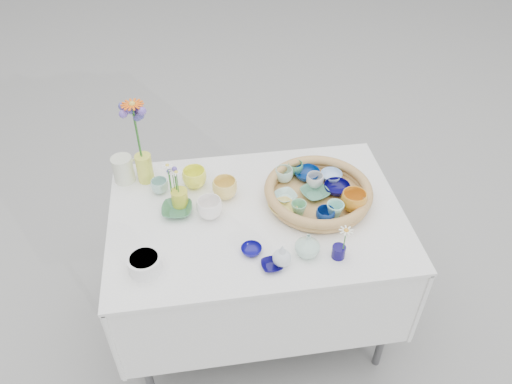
{
  "coord_description": "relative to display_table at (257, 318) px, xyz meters",
  "views": [
    {
      "loc": [
        -0.23,
        -1.54,
        2.24
      ],
      "look_at": [
        0.0,
        0.02,
        0.87
      ],
      "focal_mm": 35.0,
      "sensor_mm": 36.0,
      "label": 1
    }
  ],
  "objects": [
    {
      "name": "tray_ceramic_1",
      "position": [
        0.37,
        0.07,
        0.8
      ],
      "size": [
        0.15,
        0.15,
        0.04
      ],
      "primitive_type": "imported",
      "rotation": [
        0.0,
        0.0,
        0.37
      ],
      "color": "#060340",
      "rests_on": "wicker_tray"
    },
    {
      "name": "tray_ceramic_2",
      "position": [
        0.41,
        -0.05,
        0.83
      ],
      "size": [
        0.12,
        0.12,
        0.09
      ],
      "primitive_type": "imported",
      "rotation": [
        0.0,
        0.0,
        -0.08
      ],
      "color": "orange",
      "rests_on": "wicker_tray"
    },
    {
      "name": "tray_ceramic_7",
      "position": [
        0.28,
        0.12,
        0.81
      ],
      "size": [
        0.1,
        0.1,
        0.06
      ],
      "primitive_type": "imported",
      "rotation": [
        0.0,
        0.0,
        -0.41
      ],
      "color": "silver",
      "rests_on": "wicker_tray"
    },
    {
      "name": "hydrangea",
      "position": [
        -0.48,
        0.3,
        1.01
      ],
      "size": [
        0.11,
        0.11,
        0.31
      ],
      "primitive_type": null,
      "rotation": [
        0.0,
        0.0,
        -0.3
      ],
      "color": "#46439A",
      "rests_on": "tall_vase_yellow"
    },
    {
      "name": "tray_ceramic_8",
      "position": [
        0.37,
        0.16,
        0.8
      ],
      "size": [
        0.13,
        0.13,
        0.03
      ],
      "primitive_type": "imported",
      "rotation": [
        0.0,
        0.0,
        0.41
      ],
      "color": "#9ABEE9",
      "rests_on": "wicker_tray"
    },
    {
      "name": "daisy_posy",
      "position": [
        -0.34,
        0.11,
        0.91
      ],
      "size": [
        0.1,
        0.1,
        0.14
      ],
      "primitive_type": null,
      "rotation": [
        0.0,
        0.0,
        0.4
      ],
      "color": "white",
      "rests_on": "daisy_cup"
    },
    {
      "name": "bud_vase_cobalt",
      "position": [
        0.28,
        -0.29,
        0.79
      ],
      "size": [
        0.06,
        0.06,
        0.05
      ],
      "primitive_type": "cylinder",
      "rotation": [
        0.0,
        0.0,
        0.04
      ],
      "color": "#0C054A",
      "rests_on": "display_table"
    },
    {
      "name": "loose_ceramic_1",
      "position": [
        -0.12,
        0.13,
        0.81
      ],
      "size": [
        0.14,
        0.14,
        0.09
      ],
      "primitive_type": "imported",
      "rotation": [
        0.0,
        0.0,
        -0.28
      ],
      "color": "#F0CD65",
      "rests_on": "display_table"
    },
    {
      "name": "loose_ceramic_6",
      "position": [
        0.01,
        -0.3,
        0.78
      ],
      "size": [
        0.09,
        0.09,
        0.02
      ],
      "primitive_type": "imported",
      "rotation": [
        0.0,
        0.0,
        0.09
      ],
      "color": "#0B074A",
      "rests_on": "display_table"
    },
    {
      "name": "tray_ceramic_5",
      "position": [
        0.14,
        0.06,
        0.79
      ],
      "size": [
        0.12,
        0.12,
        0.02
      ],
      "primitive_type": "imported",
      "rotation": [
        0.0,
        0.0,
        0.36
      ],
      "color": "#A3CFC0",
      "rests_on": "wicker_tray"
    },
    {
      "name": "tray_ceramic_10",
      "position": [
        0.11,
        -0.02,
        0.8
      ],
      "size": [
        0.15,
        0.15,
        0.03
      ],
      "primitive_type": "imported",
      "rotation": [
        0.0,
        0.0,
        0.38
      ],
      "color": "#DDC962",
      "rests_on": "wicker_tray"
    },
    {
      "name": "ground",
      "position": [
        0.0,
        0.0,
        0.0
      ],
      "size": [
        80.0,
        80.0,
        0.0
      ],
      "primitive_type": "plane",
      "color": "gray"
    },
    {
      "name": "tray_ceramic_11",
      "position": [
        0.32,
        -0.08,
        0.82
      ],
      "size": [
        0.09,
        0.09,
        0.07
      ],
      "primitive_type": "imported",
      "rotation": [
        0.0,
        0.0,
        -0.24
      ],
      "color": "#96EBCE",
      "rests_on": "wicker_tray"
    },
    {
      "name": "wicker_tray",
      "position": [
        0.28,
        0.05,
        0.8
      ],
      "size": [
        0.47,
        0.47,
        0.08
      ],
      "primitive_type": null,
      "color": "#9F6838",
      "rests_on": "display_table"
    },
    {
      "name": "tray_ceramic_0",
      "position": [
        0.26,
        0.19,
        0.8
      ],
      "size": [
        0.13,
        0.13,
        0.04
      ],
      "primitive_type": "imported",
      "rotation": [
        0.0,
        0.0,
        0.15
      ],
      "color": "navy",
      "rests_on": "wicker_tray"
    },
    {
      "name": "loose_ceramic_4",
      "position": [
        -0.05,
        -0.22,
        0.78
      ],
      "size": [
        0.11,
        0.11,
        0.03
      ],
      "primitive_type": "imported",
      "rotation": [
        0.0,
        0.0,
        0.4
      ],
      "color": "#0C096C",
      "rests_on": "display_table"
    },
    {
      "name": "tray_ceramic_4",
      "position": [
        0.17,
        -0.05,
        0.81
      ],
      "size": [
        0.08,
        0.08,
        0.06
      ],
      "primitive_type": "imported",
      "rotation": [
        0.0,
        0.0,
        0.2
      ],
      "color": "#70B884",
      "rests_on": "wicker_tray"
    },
    {
      "name": "gerbera",
      "position": [
        -0.47,
        0.29,
        1.04
      ],
      "size": [
        0.14,
        0.14,
        0.29
      ],
      "primitive_type": null,
      "rotation": [
        0.0,
        0.0,
        0.28
      ],
      "color": "#F85F0F",
      "rests_on": "tall_vase_yellow"
    },
    {
      "name": "tray_ceramic_3",
      "position": [
        0.27,
        0.06,
        0.8
      ],
      "size": [
        0.15,
        0.15,
        0.03
      ],
      "primitive_type": "imported",
      "rotation": [
        0.0,
        0.0,
        0.37
      ],
      "color": "#498365",
      "rests_on": "wicker_tray"
    },
    {
      "name": "tall_vase_yellow",
      "position": [
        -0.47,
        0.3,
        0.83
      ],
      "size": [
        0.07,
        0.07,
        0.14
      ],
      "primitive_type": "cylinder",
      "rotation": [
        0.0,
        0.0,
        -0.0
      ],
      "color": "#D9DE46",
      "rests_on": "display_table"
    },
    {
      "name": "tray_ceramic_6",
      "position": [
        0.15,
        0.18,
        0.82
      ],
      "size": [
        0.09,
        0.09,
        0.07
      ],
      "primitive_type": "imported",
      "rotation": [
        0.0,
        0.0,
        -0.14
      ],
      "color": "#ACD2BC",
      "rests_on": "wicker_tray"
    },
    {
      "name": "fluted_bowl",
      "position": [
        -0.47,
        -0.25,
        0.8
      ],
      "size": [
        0.15,
        0.15,
        0.07
      ],
      "primitive_type": null,
      "rotation": [
        0.0,
        0.0,
        -0.13
      ],
      "color": "white",
      "rests_on": "display_table"
    },
    {
      "name": "loose_ceramic_3",
      "position": [
        -0.2,
        0.02,
        0.81
      ],
      "size": [
        0.14,
        0.14,
        0.09
      ],
      "primitive_type": "imported",
      "rotation": [
        0.0,
        0.0,
        0.41
      ],
      "color": "white",
      "rests_on": "display_table"
    },
    {
      "name": "display_table",
      "position": [
        0.0,
        0.0,
        0.0
      ],
      "size": [
        1.26,
        0.86,
        0.77
      ],
      "primitive_type": null,
      "color": "white",
      "rests_on": "ground"
    },
    {
      "name": "loose_ceramic_0",
      "position": [
        -0.25,
        0.23,
        0.81
      ],
      "size": [
        0.12,
        0.12,
        0.09
      ],
      "primitive_type": "imported",
      "rotation": [
        0.0,
        0.0,
        0.05
      ],
      "color": "#F7FB41",
      "rests_on": "display_table"
    },
    {
      "name": "loose_ceramic_5",
      "position": [
        -0.41,
        0.21,
        0.8
      ],
      "size": [
        0.09,
        0.09,
        0.06
      ],
      "primitive_type": "imported",
      "rotation": [
        0.0,
        0.0,
        0.11
      ],
      "color": "#9ECDC0",
      "rests_on": "display_table"
    },
    {
      "name": "loose_ceramic_2",
      "position": [
        -0.34,
        0.06,
        0.78
      ],
      "size": [
        0.15,
        0.15,
        0.03
      ],
      "primitive_type": "imported",
      "rotation": [
        0.0,
        0.0,
        -0.11
      ],
      "color": "#3A744F",
      "rests_on": "display_table"
    },
    {
      "name": "bud_vase_seafoam",
      "position": [
        0.16,
        -0.26,
        0.82
      ],
      "size": [
        0.12,
        0.12,
        0.1
      ],
      "primitive_type": "imported",
      "rotation": [
        0.0,
        0.0,
        0.21
      ],
      "color": "#B1D8C4",
      "rests_on": "display_table"
    },
    {
      "name": "white_pitcher",
      "position": [
        -0.57,
        0.31,
        0.83
      ],
      "size": [
        0.14,
        0.11,
        0.13
      ],
      "primitive_type": null,
      "rotation": [
        0.0,
        0.0,
        0.13
      ],
      "color": "beige",
      "rests_on": "display_table"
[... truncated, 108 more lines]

